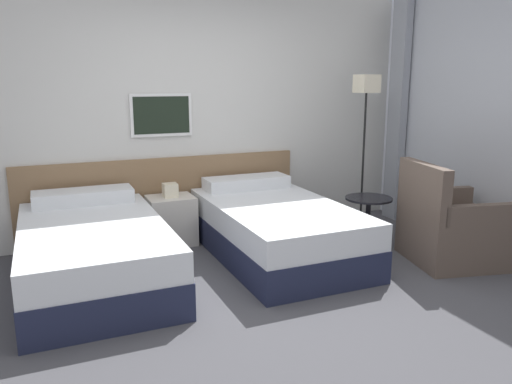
% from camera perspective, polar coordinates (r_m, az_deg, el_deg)
% --- Properties ---
extents(ground_plane, '(16.00, 16.00, 0.00)m').
position_cam_1_polar(ground_plane, '(3.98, 1.99, -12.13)').
color(ground_plane, '#47474C').
extents(wall_headboard, '(10.00, 0.10, 2.70)m').
position_cam_1_polar(wall_headboard, '(5.46, -7.12, 8.61)').
color(wall_headboard, silver).
rests_on(wall_headboard, ground_plane).
extents(bed_near_door, '(1.14, 2.01, 0.65)m').
position_cam_1_polar(bed_near_door, '(4.41, -18.03, -6.51)').
color(bed_near_door, '#1E233D').
rests_on(bed_near_door, ground_plane).
extents(bed_near_window, '(1.14, 2.01, 0.65)m').
position_cam_1_polar(bed_near_window, '(4.84, 2.31, -4.19)').
color(bed_near_window, '#1E233D').
rests_on(bed_near_window, ground_plane).
extents(nightstand, '(0.47, 0.40, 0.64)m').
position_cam_1_polar(nightstand, '(5.25, -9.66, -3.12)').
color(nightstand, beige).
rests_on(nightstand, ground_plane).
extents(floor_lamp, '(0.24, 0.24, 1.73)m').
position_cam_1_polar(floor_lamp, '(5.73, 12.44, 9.87)').
color(floor_lamp, black).
rests_on(floor_lamp, ground_plane).
extents(side_table, '(0.47, 0.47, 0.51)m').
position_cam_1_polar(side_table, '(5.20, 12.70, -2.23)').
color(side_table, black).
rests_on(side_table, ground_plane).
extents(armchair, '(0.98, 0.95, 0.94)m').
position_cam_1_polar(armchair, '(5.01, 21.51, -4.13)').
color(armchair, brown).
rests_on(armchair, ground_plane).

